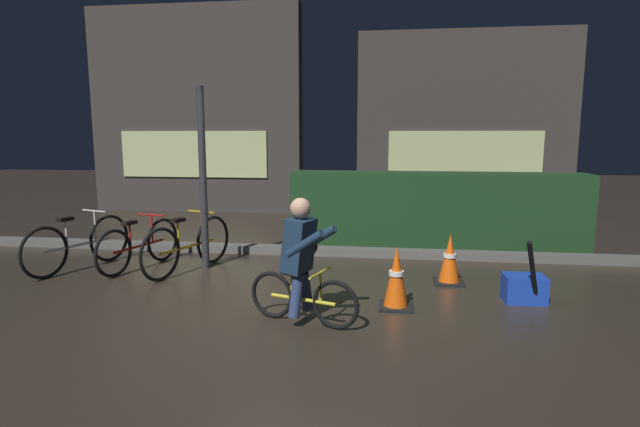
% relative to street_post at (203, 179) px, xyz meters
% --- Properties ---
extents(ground_plane, '(40.00, 40.00, 0.00)m').
position_rel_street_post_xyz_m(ground_plane, '(1.49, -1.20, -1.24)').
color(ground_plane, '#2D261E').
extents(sidewalk_curb, '(12.00, 0.24, 0.12)m').
position_rel_street_post_xyz_m(sidewalk_curb, '(1.49, 1.00, -1.18)').
color(sidewalk_curb, '#56544F').
rests_on(sidewalk_curb, ground).
extents(hedge_row, '(4.80, 0.70, 1.23)m').
position_rel_street_post_xyz_m(hedge_row, '(3.29, 1.90, -0.63)').
color(hedge_row, '#19381C').
rests_on(hedge_row, ground).
extents(storefront_left, '(5.15, 0.54, 4.87)m').
position_rel_street_post_xyz_m(storefront_left, '(-2.14, 5.30, 1.18)').
color(storefront_left, '#383330').
rests_on(storefront_left, ground).
extents(storefront_right, '(5.09, 0.54, 4.28)m').
position_rel_street_post_xyz_m(storefront_right, '(4.28, 6.00, 0.89)').
color(storefront_right, '#383330').
rests_on(storefront_right, ground).
extents(street_post, '(0.10, 0.10, 2.49)m').
position_rel_street_post_xyz_m(street_post, '(0.00, 0.00, 0.00)').
color(street_post, '#2D2D33').
rests_on(street_post, ground).
extents(parked_bike_leftmost, '(0.60, 1.65, 0.79)m').
position_rel_street_post_xyz_m(parked_bike_leftmost, '(-1.70, -0.30, -0.88)').
color(parked_bike_leftmost, black).
rests_on(parked_bike_leftmost, ground).
extents(parked_bike_left_mid, '(0.53, 1.54, 0.73)m').
position_rel_street_post_xyz_m(parked_bike_left_mid, '(-0.90, -0.14, -0.91)').
color(parked_bike_left_mid, black).
rests_on(parked_bike_left_mid, ground).
extents(parked_bike_center_left, '(0.63, 1.65, 0.80)m').
position_rel_street_post_xyz_m(parked_bike_center_left, '(-0.17, -0.20, -0.88)').
color(parked_bike_center_left, black).
rests_on(parked_bike_center_left, ground).
extents(traffic_cone_near, '(0.36, 0.36, 0.67)m').
position_rel_street_post_xyz_m(traffic_cone_near, '(2.61, -1.30, -0.92)').
color(traffic_cone_near, black).
rests_on(traffic_cone_near, ground).
extents(traffic_cone_far, '(0.36, 0.36, 0.63)m').
position_rel_street_post_xyz_m(traffic_cone_far, '(3.29, -0.29, -0.94)').
color(traffic_cone_far, black).
rests_on(traffic_cone_far, ground).
extents(blue_crate, '(0.45, 0.33, 0.30)m').
position_rel_street_post_xyz_m(blue_crate, '(4.03, -0.90, -1.09)').
color(blue_crate, '#193DB7').
rests_on(blue_crate, ground).
extents(cyclist, '(1.14, 0.63, 1.25)m').
position_rel_street_post_xyz_m(cyclist, '(1.68, -1.85, -0.61)').
color(cyclist, black).
rests_on(cyclist, ground).
extents(closed_umbrella, '(0.28, 0.40, 0.77)m').
position_rel_street_post_xyz_m(closed_umbrella, '(4.04, -1.15, -0.86)').
color(closed_umbrella, black).
rests_on(closed_umbrella, ground).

